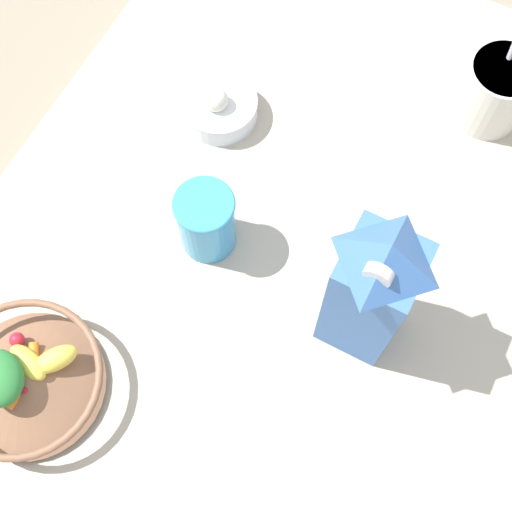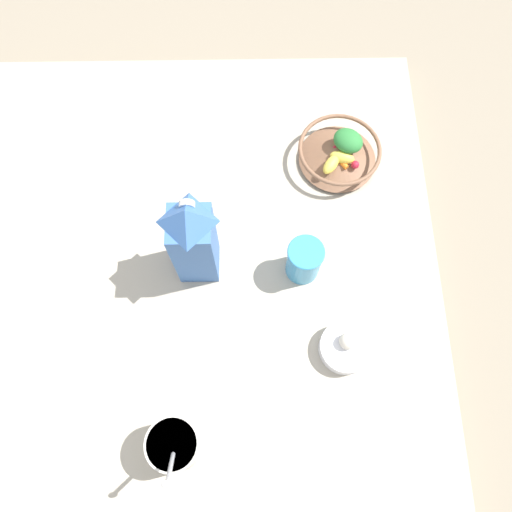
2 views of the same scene
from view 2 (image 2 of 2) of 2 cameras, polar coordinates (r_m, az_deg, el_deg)
ground_plane at (r=1.22m, az=-8.14°, el=-1.66°), size 6.00×6.00×0.00m
countertop at (r=1.20m, az=-8.29°, el=-1.30°), size 1.19×1.19×0.05m
fruit_bowl at (r=1.27m, az=9.51°, el=11.56°), size 0.20×0.20×0.09m
milk_carton at (r=1.04m, az=-7.14°, el=1.84°), size 0.09×0.09×0.28m
yogurt_tub at (r=1.05m, az=-9.22°, el=-20.48°), size 0.10×0.12×0.23m
drinking_cup at (r=1.11m, az=5.52°, el=-0.49°), size 0.08×0.08×0.11m
garlic_bowl at (r=1.11m, az=10.19°, el=-10.21°), size 0.11×0.11×0.07m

